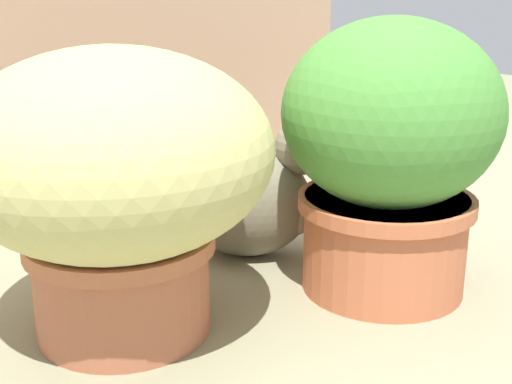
# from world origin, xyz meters

# --- Properties ---
(ground_plane) EXTENTS (6.00, 6.00, 0.00)m
(ground_plane) POSITION_xyz_m (0.00, 0.00, 0.00)
(ground_plane) COLOR gray
(cardboard_backdrop) EXTENTS (1.18, 0.03, 0.91)m
(cardboard_backdrop) POSITION_xyz_m (0.09, 0.59, 0.45)
(cardboard_backdrop) COLOR tan
(cardboard_backdrop) RESTS_ON ground
(grass_planter) EXTENTS (0.47, 0.47, 0.44)m
(grass_planter) POSITION_xyz_m (-0.19, 0.02, 0.26)
(grass_planter) COLOR #AB5F41
(grass_planter) RESTS_ON ground
(leafy_planter) EXTENTS (0.37, 0.37, 0.48)m
(leafy_planter) POSITION_xyz_m (0.26, -0.09, 0.26)
(leafy_planter) COLOR #C16642
(leafy_planter) RESTS_ON ground
(cat) EXTENTS (0.32, 0.32, 0.32)m
(cat) POSITION_xyz_m (0.16, 0.17, 0.12)
(cat) COLOR gray
(cat) RESTS_ON ground
(mushroom_ornament_pink) EXTENTS (0.10, 0.10, 0.15)m
(mushroom_ornament_pink) POSITION_xyz_m (-0.17, -0.05, 0.11)
(mushroom_ornament_pink) COLOR beige
(mushroom_ornament_pink) RESTS_ON ground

